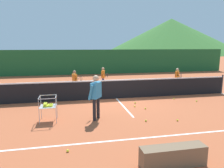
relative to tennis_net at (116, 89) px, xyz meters
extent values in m
plane|color=#B25633|center=(0.00, 0.00, -0.50)|extent=(120.00, 120.00, 0.00)
cube|color=white|center=(0.00, -4.72, -0.50)|extent=(12.21, 0.08, 0.01)
cube|color=white|center=(0.00, 5.87, -0.50)|extent=(12.21, 0.08, 0.01)
cube|color=white|center=(6.11, 0.00, -0.50)|extent=(0.08, 10.59, 0.01)
cube|color=white|center=(0.00, 0.00, -0.50)|extent=(0.08, 5.92, 0.01)
cylinder|color=#333338|center=(6.11, 0.00, 0.03)|extent=(0.08, 0.08, 1.05)
cube|color=black|center=(0.00, 0.00, -0.04)|extent=(12.14, 0.02, 0.92)
cube|color=white|center=(0.00, 0.00, 0.45)|extent=(12.14, 0.03, 0.06)
cylinder|color=black|center=(-1.48, -2.98, -0.10)|extent=(0.12, 0.12, 0.81)
cylinder|color=black|center=(-1.31, -2.72, -0.10)|extent=(0.12, 0.12, 0.81)
cube|color=#338CBF|center=(-1.40, -2.85, 0.59)|extent=(0.45, 0.52, 0.57)
sphere|color=#DBAD84|center=(-1.40, -2.85, 1.02)|extent=(0.22, 0.22, 0.22)
cylinder|color=#338CBF|center=(-1.61, -3.04, 0.56)|extent=(0.23, 0.19, 0.55)
cylinder|color=#338CBF|center=(-1.28, -2.60, 0.55)|extent=(0.19, 0.16, 0.56)
torus|color=#262628|center=(-1.49, -2.45, 0.51)|extent=(0.18, 0.26, 0.29)
cylinder|color=black|center=(-1.29, -2.59, 0.51)|extent=(0.20, 0.15, 0.03)
cylinder|color=silver|center=(-2.07, 1.88, -0.18)|extent=(0.09, 0.09, 0.64)
cylinder|color=silver|center=(-1.99, 1.65, -0.18)|extent=(0.09, 0.09, 0.64)
cube|color=orange|center=(-2.03, 1.76, 0.36)|extent=(0.29, 0.41, 0.45)
sphere|color=#996B4C|center=(-2.03, 1.76, 0.70)|extent=(0.18, 0.18, 0.18)
cylinder|color=orange|center=(-2.05, 1.99, 0.33)|extent=(0.19, 0.12, 0.44)
cylinder|color=orange|center=(-1.93, 1.57, 0.33)|extent=(0.15, 0.11, 0.44)
torus|color=#262628|center=(-1.67, 1.65, 0.33)|extent=(0.11, 0.28, 0.29)
cylinder|color=black|center=(-1.91, 1.58, 0.33)|extent=(0.22, 0.10, 0.03)
cylinder|color=navy|center=(-0.16, 3.11, -0.18)|extent=(0.10, 0.10, 0.64)
cylinder|color=navy|center=(-0.23, 2.88, -0.18)|extent=(0.10, 0.10, 0.64)
cube|color=orange|center=(-0.20, 3.00, 0.37)|extent=(0.28, 0.42, 0.45)
sphere|color=tan|center=(-0.20, 3.00, 0.71)|extent=(0.18, 0.18, 0.18)
cylinder|color=orange|center=(-0.08, 3.19, 0.34)|extent=(0.19, 0.12, 0.44)
cylinder|color=orange|center=(-0.23, 2.78, 0.34)|extent=(0.15, 0.11, 0.44)
torus|color=#262628|center=(0.02, 2.70, 0.34)|extent=(0.11, 0.29, 0.29)
cylinder|color=black|center=(-0.21, 2.77, 0.34)|extent=(0.22, 0.09, 0.03)
cylinder|color=navy|center=(4.53, 2.14, -0.19)|extent=(0.09, 0.09, 0.62)
cylinder|color=navy|center=(4.37, 1.97, -0.19)|extent=(0.09, 0.09, 0.62)
cube|color=orange|center=(4.45, 2.05, 0.34)|extent=(0.38, 0.39, 0.44)
sphere|color=#DBAD84|center=(4.45, 2.05, 0.67)|extent=(0.17, 0.17, 0.17)
cylinder|color=orange|center=(4.63, 2.17, 0.31)|extent=(0.17, 0.16, 0.43)
cylinder|color=orange|center=(4.33, 1.88, 0.31)|extent=(0.14, 0.14, 0.43)
torus|color=#262628|center=(4.53, 1.69, 0.32)|extent=(0.21, 0.23, 0.29)
cylinder|color=black|center=(4.35, 1.86, 0.32)|extent=(0.18, 0.17, 0.03)
cylinder|color=#B7B7BC|center=(-3.37, -2.41, -0.05)|extent=(0.02, 0.02, 0.89)
cylinder|color=#B7B7BC|center=(-2.81, -2.41, -0.05)|extent=(0.02, 0.02, 0.89)
cylinder|color=#B7B7BC|center=(-3.37, -2.97, -0.05)|extent=(0.02, 0.02, 0.89)
cylinder|color=#B7B7BC|center=(-2.81, -2.97, -0.05)|extent=(0.02, 0.02, 0.89)
cube|color=#B7B7BC|center=(-3.09, -2.69, 0.05)|extent=(0.56, 0.56, 0.01)
cube|color=#B7B7BC|center=(-3.09, -2.41, 0.39)|extent=(0.56, 0.02, 0.02)
cube|color=#B7B7BC|center=(-3.09, -2.97, 0.39)|extent=(0.56, 0.02, 0.02)
cube|color=#B7B7BC|center=(-3.37, -2.69, 0.39)|extent=(0.02, 0.56, 0.02)
cube|color=#B7B7BC|center=(-2.81, -2.69, 0.39)|extent=(0.02, 0.56, 0.02)
sphere|color=yellow|center=(-3.21, -2.82, 0.08)|extent=(0.07, 0.07, 0.07)
sphere|color=yellow|center=(-3.22, -2.75, 0.08)|extent=(0.07, 0.07, 0.07)
sphere|color=yellow|center=(-3.22, -2.69, 0.09)|extent=(0.07, 0.07, 0.07)
sphere|color=yellow|center=(-3.21, -2.63, 0.09)|extent=(0.07, 0.07, 0.07)
sphere|color=yellow|center=(-3.22, -2.56, 0.08)|extent=(0.07, 0.07, 0.07)
sphere|color=yellow|center=(-3.15, -2.82, 0.08)|extent=(0.07, 0.07, 0.07)
sphere|color=yellow|center=(-3.15, -2.75, 0.09)|extent=(0.07, 0.07, 0.07)
sphere|color=yellow|center=(-3.16, -2.69, 0.08)|extent=(0.07, 0.07, 0.07)
sphere|color=yellow|center=(-3.15, -2.63, 0.09)|extent=(0.07, 0.07, 0.07)
sphere|color=yellow|center=(-3.15, -2.56, 0.08)|extent=(0.07, 0.07, 0.07)
sphere|color=yellow|center=(-3.09, -2.82, 0.08)|extent=(0.07, 0.07, 0.07)
sphere|color=yellow|center=(-3.09, -2.76, 0.08)|extent=(0.07, 0.07, 0.07)
sphere|color=yellow|center=(-3.09, -2.69, 0.09)|extent=(0.07, 0.07, 0.07)
sphere|color=yellow|center=(-3.09, -2.63, 0.08)|extent=(0.07, 0.07, 0.07)
sphere|color=yellow|center=(-3.09, -2.57, 0.08)|extent=(0.07, 0.07, 0.07)
sphere|color=yellow|center=(-3.02, -2.82, 0.09)|extent=(0.07, 0.07, 0.07)
sphere|color=yellow|center=(-3.03, -2.75, 0.08)|extent=(0.07, 0.07, 0.07)
sphere|color=yellow|center=(-3.03, -2.69, 0.09)|extent=(0.07, 0.07, 0.07)
sphere|color=yellow|center=(-3.03, -2.62, 0.09)|extent=(0.07, 0.07, 0.07)
sphere|color=yellow|center=(-3.02, -2.57, 0.09)|extent=(0.07, 0.07, 0.07)
sphere|color=yellow|center=(-2.96, -2.83, 0.09)|extent=(0.07, 0.07, 0.07)
sphere|color=yellow|center=(-2.97, -2.76, 0.08)|extent=(0.07, 0.07, 0.07)
sphere|color=yellow|center=(-2.96, -2.69, 0.09)|extent=(0.07, 0.07, 0.07)
sphere|color=yellow|center=(-2.96, -2.63, 0.08)|extent=(0.07, 0.07, 0.07)
sphere|color=yellow|center=(-2.96, -2.56, 0.08)|extent=(0.07, 0.07, 0.07)
sphere|color=yellow|center=(-3.21, -2.82, 0.14)|extent=(0.07, 0.07, 0.07)
sphere|color=yellow|center=(-3.22, -2.76, 0.14)|extent=(0.07, 0.07, 0.07)
sphere|color=yellow|center=(-3.22, -2.69, 0.14)|extent=(0.07, 0.07, 0.07)
sphere|color=yellow|center=(-3.22, -2.62, 0.14)|extent=(0.07, 0.07, 0.07)
sphere|color=yellow|center=(-3.22, -2.56, 0.14)|extent=(0.07, 0.07, 0.07)
sphere|color=yellow|center=(-3.15, -2.82, 0.14)|extent=(0.07, 0.07, 0.07)
sphere|color=yellow|center=(-3.16, -2.75, 0.14)|extent=(0.07, 0.07, 0.07)
sphere|color=yellow|center=(-3.16, -2.69, 0.14)|extent=(0.07, 0.07, 0.07)
sphere|color=yellow|center=(-3.16, -2.63, 0.14)|extent=(0.07, 0.07, 0.07)
sphere|color=yellow|center=(-3.16, -2.56, 0.14)|extent=(0.07, 0.07, 0.07)
sphere|color=yellow|center=(0.47, -1.63, -0.47)|extent=(0.07, 0.07, 0.07)
sphere|color=yellow|center=(2.81, -0.74, -0.47)|extent=(0.07, 0.07, 0.07)
sphere|color=yellow|center=(0.80, -2.04, -0.47)|extent=(0.07, 0.07, 0.07)
sphere|color=yellow|center=(3.66, -1.37, -0.47)|extent=(0.07, 0.07, 0.07)
sphere|color=yellow|center=(1.43, -3.62, -0.47)|extent=(0.07, 0.07, 0.07)
sphere|color=yellow|center=(-2.43, -5.11, -0.47)|extent=(0.07, 0.07, 0.07)
sphere|color=yellow|center=(0.65, -1.10, -0.47)|extent=(0.07, 0.07, 0.07)
sphere|color=yellow|center=(0.30, -3.45, -0.47)|extent=(0.07, 0.07, 0.07)
cube|color=#1E5B2D|center=(0.00, 9.53, 0.65)|extent=(26.87, 0.08, 2.29)
cube|color=brown|center=(-0.10, -6.21, -0.27)|extent=(1.50, 0.36, 0.46)
cone|color=#38702D|center=(32.29, 58.25, 5.32)|extent=(46.14, 46.14, 11.63)
camera|label=1|loc=(-2.31, -10.19, 2.17)|focal=33.78mm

